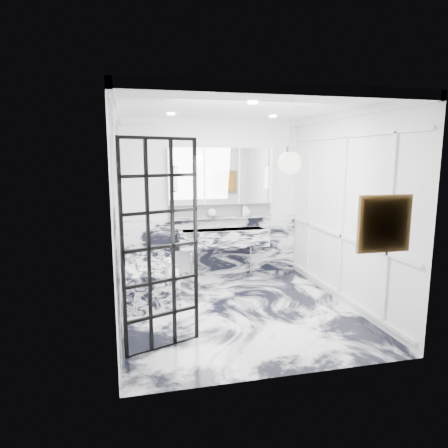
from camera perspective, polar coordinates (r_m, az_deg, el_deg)
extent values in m
plane|color=silver|center=(5.84, 1.99, -12.11)|extent=(3.60, 3.60, 0.00)
plane|color=white|center=(5.46, 2.17, 16.34)|extent=(3.60, 3.60, 0.00)
plane|color=white|center=(7.21, -1.71, 3.58)|extent=(3.60, 0.00, 3.60)
plane|color=white|center=(3.79, 9.27, -2.11)|extent=(3.60, 0.00, 3.60)
plane|color=white|center=(5.29, -14.90, 1.01)|extent=(0.00, 3.60, 3.60)
plane|color=white|center=(6.09, 16.75, 2.04)|extent=(0.00, 3.60, 3.60)
cube|color=silver|center=(7.33, -1.63, -3.26)|extent=(3.18, 0.05, 1.05)
cube|color=silver|center=(5.30, -14.71, 0.38)|extent=(0.02, 3.56, 2.68)
cube|color=white|center=(6.10, 16.55, 1.10)|extent=(0.03, 3.40, 2.30)
imported|color=#8C5919|center=(7.29, 2.91, 2.06)|extent=(0.09, 0.09, 0.22)
imported|color=#4C4C51|center=(7.29, 2.93, 1.89)|extent=(0.08, 0.08, 0.18)
imported|color=silver|center=(7.30, 3.24, 1.86)|extent=(0.17, 0.17, 0.17)
sphere|color=white|center=(7.15, -1.75, 1.62)|extent=(0.16, 0.16, 0.16)
cylinder|color=#8C5919|center=(7.29, 2.67, 1.57)|extent=(0.04, 0.04, 0.10)
cylinder|color=silver|center=(5.57, -8.00, -6.64)|extent=(0.09, 0.09, 0.12)
cube|color=orange|center=(4.31, 21.94, 0.04)|extent=(0.49, 0.05, 0.49)
sphere|color=white|center=(4.30, 9.36, 8.61)|extent=(0.24, 0.24, 0.24)
cube|color=silver|center=(7.11, -0.10, -1.97)|extent=(1.60, 0.45, 0.30)
cube|color=silver|center=(7.21, -0.40, 0.93)|extent=(1.90, 0.14, 0.04)
cube|color=white|center=(7.25, -0.51, 2.06)|extent=(1.90, 0.03, 0.23)
cube|color=white|center=(7.14, -0.41, 6.90)|extent=(1.90, 0.16, 1.00)
cylinder|color=white|center=(6.91, -6.92, 6.40)|extent=(0.07, 0.07, 0.40)
cylinder|color=white|center=(7.28, 6.10, 6.58)|extent=(0.07, 0.07, 0.40)
cube|color=silver|center=(6.41, -10.43, -7.64)|extent=(0.75, 1.65, 0.55)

